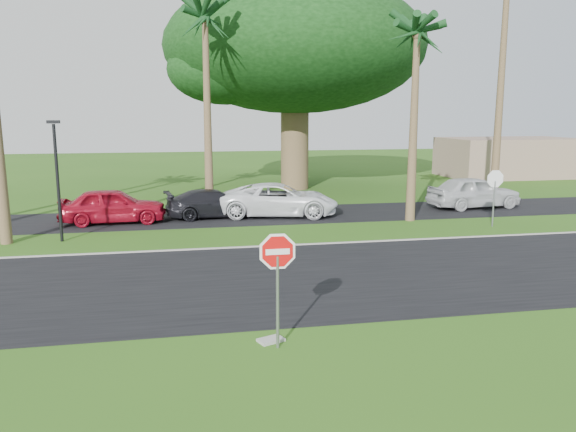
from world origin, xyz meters
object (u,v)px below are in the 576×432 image
(car_dark, at_px, (214,204))
(stop_sign_far, at_px, (495,186))
(car_pickup, at_px, (474,192))
(stop_sign_near, at_px, (277,267))
(car_minivan, at_px, (279,200))
(car_red, at_px, (113,206))

(car_dark, bearing_deg, stop_sign_far, -118.71)
(car_dark, bearing_deg, car_pickup, -97.43)
(stop_sign_near, height_order, car_dark, stop_sign_near)
(car_dark, height_order, car_pickup, car_pickup)
(stop_sign_near, xyz_separation_m, stop_sign_far, (11.50, 11.00, 0.00))
(car_minivan, height_order, car_pickup, car_pickup)
(stop_sign_near, height_order, car_pickup, stop_sign_near)
(car_pickup, bearing_deg, car_minivan, 85.94)
(car_dark, distance_m, car_minivan, 3.13)
(stop_sign_near, xyz_separation_m, car_dark, (-0.38, 15.48, -1.11))
(stop_sign_far, distance_m, car_red, 16.91)
(car_red, bearing_deg, stop_sign_near, -163.84)
(car_minivan, bearing_deg, car_dark, 96.33)
(car_red, bearing_deg, car_minivan, -89.51)
(stop_sign_far, bearing_deg, car_pickup, -109.51)
(stop_sign_far, distance_m, car_dark, 12.74)
(stop_sign_near, relative_size, car_dark, 0.58)
(car_dark, bearing_deg, stop_sign_near, 173.35)
(car_red, height_order, car_minivan, car_red)
(stop_sign_far, xyz_separation_m, car_pickup, (1.64, 4.63, -0.94))
(car_red, bearing_deg, stop_sign_far, -105.48)
(stop_sign_far, xyz_separation_m, car_minivan, (-8.76, 4.25, -0.99))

